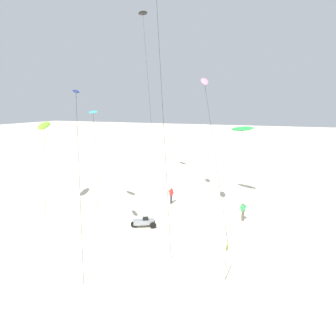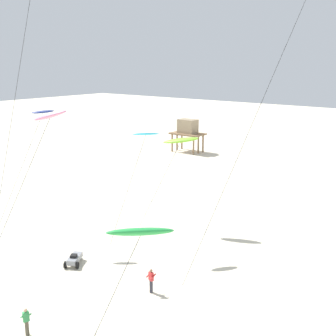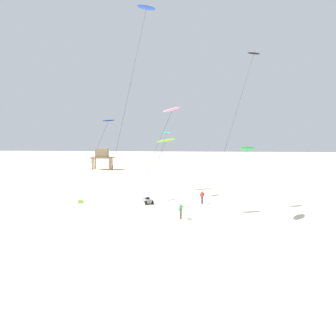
% 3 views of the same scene
% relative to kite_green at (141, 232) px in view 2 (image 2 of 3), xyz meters
% --- Properties ---
extents(ground_plane, '(260.00, 260.00, 0.00)m').
position_rel_kite_green_xyz_m(ground_plane, '(-8.28, -2.27, -7.42)').
color(ground_plane, beige).
extents(kite_green, '(3.87, 3.45, 7.90)m').
position_rel_kite_green_xyz_m(kite_green, '(0.00, 0.00, 0.00)').
color(kite_green, green).
rests_on(kite_green, ground).
extents(kite_cyan, '(3.36, 2.85, 9.45)m').
position_rel_kite_green_xyz_m(kite_cyan, '(-9.76, 11.50, 1.71)').
color(kite_cyan, '#33BFE0').
rests_on(kite_cyan, ground).
extents(kite_lime, '(4.62, 3.29, 8.45)m').
position_rel_kite_green_xyz_m(kite_lime, '(-10.22, 16.74, 0.52)').
color(kite_lime, '#8CD833').
rests_on(kite_lime, ground).
extents(kite_navy, '(4.88, 3.75, 11.02)m').
position_rel_kite_green_xyz_m(kite_navy, '(-17.32, 7.55, 3.13)').
color(kite_navy, navy).
rests_on(kite_navy, ground).
extents(kite_pink, '(5.76, 4.08, 12.25)m').
position_rel_kite_green_xyz_m(kite_pink, '(-8.28, 1.64, 4.25)').
color(kite_pink, pink).
rests_on(kite_pink, ground).
extents(kite_flyer_nearest, '(0.65, 0.67, 1.67)m').
position_rel_kite_green_xyz_m(kite_flyer_nearest, '(-7.08, -1.65, -6.53)').
color(kite_flyer_nearest, '#4C4738').
rests_on(kite_flyer_nearest, ground).
extents(kite_flyer_middle, '(0.64, 0.62, 1.67)m').
position_rel_kite_green_xyz_m(kite_flyer_middle, '(-4.62, 6.04, -6.53)').
color(kite_flyer_middle, '#33333D').
rests_on(kite_flyer_middle, ground).
extents(stilt_house, '(5.44, 3.41, 5.44)m').
position_rel_kite_green_xyz_m(stilt_house, '(-28.87, 43.89, -3.60)').
color(stilt_house, '#846647').
rests_on(stilt_house, ground).
extents(beach_buggy, '(1.68, 2.06, 0.82)m').
position_rel_kite_green_xyz_m(beach_buggy, '(-11.73, 5.55, -6.99)').
color(beach_buggy, gray).
rests_on(beach_buggy, ground).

